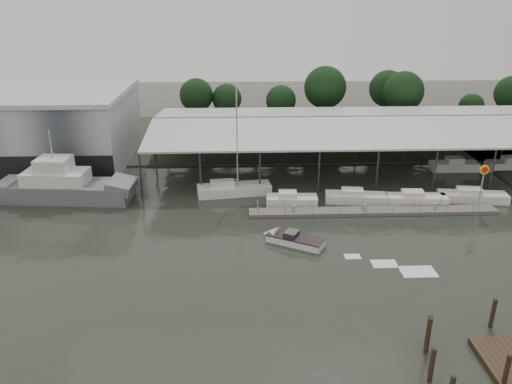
{
  "coord_description": "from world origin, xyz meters",
  "views": [
    {
      "loc": [
        -0.13,
        -40.86,
        23.13
      ],
      "look_at": [
        1.81,
        10.59,
        2.5
      ],
      "focal_mm": 35.0,
      "sensor_mm": 36.0,
      "label": 1
    }
  ],
  "objects_px": {
    "grey_trawler": "(66,187)",
    "white_sailboat": "(233,189)",
    "shell_fuel_sign": "(483,179)",
    "speedboat_underway": "(290,239)"
  },
  "relations": [
    {
      "from": "shell_fuel_sign",
      "to": "grey_trawler",
      "type": "height_order",
      "value": "grey_trawler"
    },
    {
      "from": "shell_fuel_sign",
      "to": "speedboat_underway",
      "type": "bearing_deg",
      "value": -162.81
    },
    {
      "from": "white_sailboat",
      "to": "shell_fuel_sign",
      "type": "bearing_deg",
      "value": -20.85
    },
    {
      "from": "grey_trawler",
      "to": "white_sailboat",
      "type": "relative_size",
      "value": 1.23
    },
    {
      "from": "shell_fuel_sign",
      "to": "grey_trawler",
      "type": "relative_size",
      "value": 0.34
    },
    {
      "from": "shell_fuel_sign",
      "to": "speedboat_underway",
      "type": "distance_m",
      "value": 23.34
    },
    {
      "from": "white_sailboat",
      "to": "speedboat_underway",
      "type": "bearing_deg",
      "value": -74.32
    },
    {
      "from": "grey_trawler",
      "to": "shell_fuel_sign",
      "type": "bearing_deg",
      "value": -1.85
    },
    {
      "from": "shell_fuel_sign",
      "to": "white_sailboat",
      "type": "bearing_deg",
      "value": 167.38
    },
    {
      "from": "grey_trawler",
      "to": "white_sailboat",
      "type": "height_order",
      "value": "white_sailboat"
    }
  ]
}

